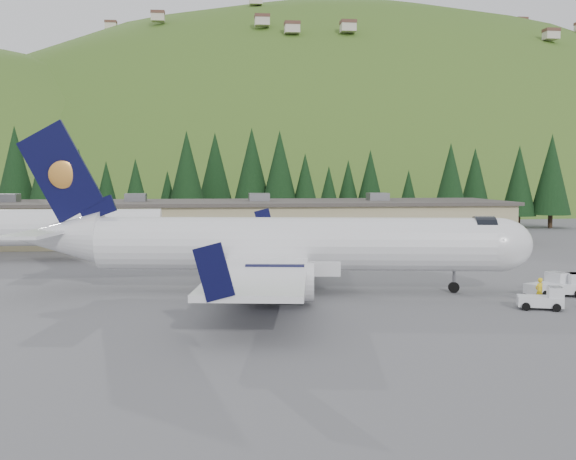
# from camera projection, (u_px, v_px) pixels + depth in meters

# --- Properties ---
(ground) EXTENTS (600.00, 600.00, 0.00)m
(ground) POSITION_uv_depth(u_px,v_px,m) (297.00, 292.00, 51.93)
(ground) COLOR #59595D
(airliner) EXTENTS (37.22, 35.07, 12.36)m
(airliner) POSITION_uv_depth(u_px,v_px,m) (282.00, 246.00, 51.72)
(airliner) COLOR white
(airliner) RESTS_ON ground
(second_airliner) EXTENTS (27.50, 11.00, 10.05)m
(second_airliner) POSITION_uv_depth(u_px,v_px,m) (17.00, 227.00, 70.69)
(second_airliner) COLOR white
(second_airliner) RESTS_ON ground
(baggage_tug_a) EXTENTS (3.33, 2.63, 1.59)m
(baggage_tug_a) POSITION_uv_depth(u_px,v_px,m) (550.00, 285.00, 50.22)
(baggage_tug_a) COLOR silver
(baggage_tug_a) RESTS_ON ground
(baggage_tug_b) EXTENTS (3.00, 2.30, 1.45)m
(baggage_tug_b) POSITION_uv_depth(u_px,v_px,m) (544.00, 299.00, 45.15)
(baggage_tug_b) COLOR silver
(baggage_tug_b) RESTS_ON ground
(terminal_building) EXTENTS (71.00, 17.00, 6.10)m
(terminal_building) POSITION_uv_depth(u_px,v_px,m) (219.00, 221.00, 88.82)
(terminal_building) COLOR tan
(terminal_building) RESTS_ON ground
(baggage_tug_d) EXTENTS (3.11, 2.06, 1.59)m
(baggage_tug_d) POSITION_uv_depth(u_px,v_px,m) (564.00, 286.00, 50.11)
(baggage_tug_d) COLOR silver
(baggage_tug_d) RESTS_ON ground
(ramp_worker) EXTENTS (0.74, 0.61, 1.75)m
(ramp_worker) POSITION_uv_depth(u_px,v_px,m) (539.00, 291.00, 46.83)
(ramp_worker) COLOR yellow
(ramp_worker) RESTS_ON ground
(tree_line) EXTENTS (112.78, 18.64, 14.13)m
(tree_line) POSITION_uv_depth(u_px,v_px,m) (214.00, 180.00, 110.25)
(tree_line) COLOR black
(tree_line) RESTS_ON ground
(hills) EXTENTS (614.00, 330.00, 300.00)m
(hills) POSITION_uv_depth(u_px,v_px,m) (369.00, 418.00, 269.77)
(hills) COLOR #38601B
(hills) RESTS_ON ground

